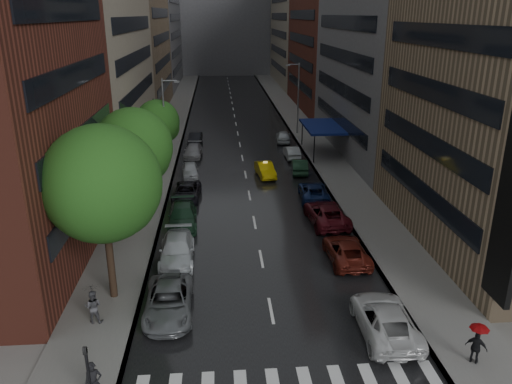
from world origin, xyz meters
TOP-DOWN VIEW (x-y plane):
  - ground at (0.00, 0.00)m, footprint 220.00×220.00m
  - road at (0.00, 50.00)m, footprint 14.00×140.00m
  - sidewalk_left at (-9.00, 50.00)m, footprint 4.00×140.00m
  - sidewalk_right at (9.00, 50.00)m, footprint 4.00×140.00m
  - buildings_left at (-15.00, 58.79)m, footprint 8.00×108.00m
  - buildings_right at (15.00, 56.70)m, footprint 8.05×109.10m
  - building_far at (0.00, 118.00)m, footprint 40.00×14.00m
  - tree_near at (-8.60, 5.94)m, footprint 6.17×6.17m
  - tree_mid at (-8.60, 16.00)m, footprint 5.57×5.57m
  - tree_far at (-8.60, 31.04)m, footprint 4.39×4.39m
  - taxi at (1.89, 27.30)m, footprint 1.93×4.28m
  - parked_cars_left at (-5.40, 18.58)m, footprint 2.57×41.46m
  - parked_cars_right at (5.40, 17.25)m, footprint 2.93×44.15m
  - ped_bag_walker at (-7.79, -2.20)m, footprint 0.77×0.60m
  - ped_black_umbrella at (-9.11, 3.48)m, footprint 0.96×0.98m
  - ped_red_umbrella at (8.66, -1.06)m, footprint 0.98×0.88m
  - traffic_light at (-7.60, -3.30)m, footprint 0.18×0.15m
  - street_lamp_left at (-7.72, 30.00)m, footprint 1.74×0.22m
  - street_lamp_right at (7.72, 45.00)m, footprint 1.74×0.22m
  - awning at (8.98, 35.00)m, footprint 4.00×8.00m

SIDE VIEW (x-z plane):
  - ground at x=0.00m, z-range 0.00..0.00m
  - road at x=0.00m, z-range 0.00..0.01m
  - sidewalk_left at x=-9.00m, z-range 0.00..0.15m
  - sidewalk_right at x=9.00m, z-range 0.00..0.15m
  - taxi at x=1.89m, z-range 0.00..1.36m
  - parked_cars_left at x=-5.40m, z-range -0.05..1.48m
  - parked_cars_right at x=5.40m, z-range -0.05..1.52m
  - ped_bag_walker at x=-7.79m, z-range 0.12..1.98m
  - ped_red_umbrella at x=8.66m, z-range 0.33..2.34m
  - ped_black_umbrella at x=-9.11m, z-range 0.33..2.42m
  - traffic_light at x=-7.60m, z-range 0.50..3.95m
  - awning at x=8.98m, z-range 1.57..4.70m
  - tree_far at x=-8.60m, z-range 1.28..8.28m
  - street_lamp_left at x=-7.72m, z-range 0.39..9.39m
  - street_lamp_right at x=7.72m, z-range 0.39..9.39m
  - tree_mid at x=-8.60m, z-range 1.64..10.52m
  - tree_near at x=-8.60m, z-range 1.82..11.66m
  - buildings_right at x=15.00m, z-range -2.97..33.03m
  - buildings_left at x=-15.00m, z-range -3.01..34.99m
  - building_far at x=0.00m, z-range 0.00..32.00m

